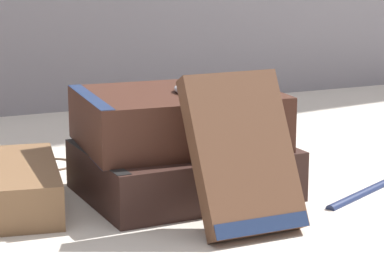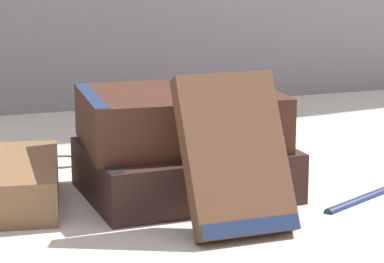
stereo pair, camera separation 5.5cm
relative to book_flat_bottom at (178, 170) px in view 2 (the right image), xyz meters
The scene contains 7 objects.
ground_plane 0.03m from the book_flat_bottom, 11.23° to the right, with size 3.00×3.00×0.00m, color beige.
book_flat_bottom is the anchor object (origin of this frame).
book_flat_top 0.05m from the book_flat_bottom, 100.32° to the left, with size 0.18×0.15×0.05m.
book_leaning_front 0.11m from the book_flat_bottom, 84.48° to the right, with size 0.08×0.07×0.12m.
pocket_watch 0.08m from the book_flat_bottom, ahead, with size 0.05×0.05×0.01m.
reading_glasses 0.15m from the book_flat_bottom, 109.26° to the left, with size 0.11×0.06×0.00m.
fountain_pen 0.17m from the book_flat_bottom, 24.64° to the right, with size 0.12×0.06×0.01m.
Camera 2 is at (-0.24, -0.66, 0.22)m, focal length 75.00 mm.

